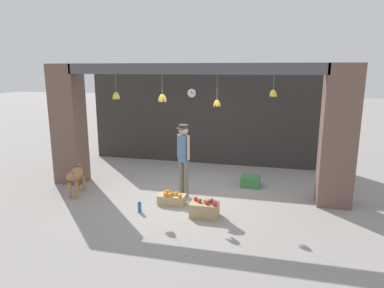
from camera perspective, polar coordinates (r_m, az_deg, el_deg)
The scene contains 12 objects.
ground_plane at distance 8.06m, azimuth -0.74°, elevation -8.62°, with size 60.00×60.00×0.00m, color gray.
shop_back_wall at distance 10.45m, azimuth 3.28°, elevation 4.80°, with size 7.70×0.12×3.02m, color #2D2B28.
shop_pillar_left at distance 9.24m, azimuth -19.86°, elevation 3.06°, with size 0.70×0.60×3.02m, color brown.
shop_pillar_right at distance 7.81m, azimuth 23.18°, elevation 1.17°, with size 0.70×0.60×3.02m, color brown.
storefront_awning at distance 7.64m, azimuth -0.64°, elevation 12.24°, with size 5.80×0.27×0.94m.
dog at distance 8.41m, azimuth -18.83°, elevation -5.02°, with size 0.43×0.97×0.69m.
shopkeeper at distance 7.76m, azimuth -1.42°, elevation -1.76°, with size 0.32×0.31×1.68m.
fruit_crate_oranges at distance 7.58m, azimuth -3.39°, elevation -9.08°, with size 0.59×0.32×0.29m.
fruit_crate_apples at distance 6.97m, azimuth 2.09°, elevation -10.73°, with size 0.56×0.37×0.37m.
produce_box_green at distance 8.76m, azimuth 9.71°, elevation -6.14°, with size 0.48×0.41×0.26m, color #387A42.
water_bottle at distance 7.24m, azimuth -8.73°, elevation -10.40°, with size 0.08×0.08×0.23m.
wall_clock at distance 10.44m, azimuth -0.05°, elevation 8.49°, with size 0.28×0.03×0.28m.
Camera 1 is at (1.91, -7.27, 2.91)m, focal length 32.00 mm.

